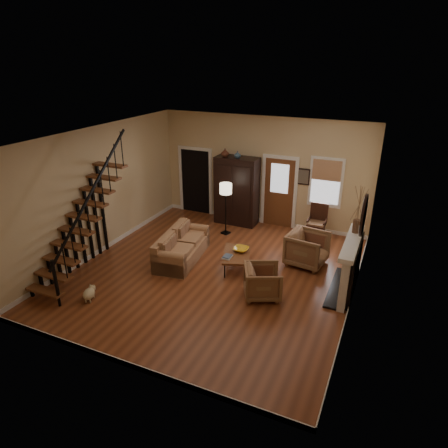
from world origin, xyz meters
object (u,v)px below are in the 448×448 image
at_px(armoire, 237,191).
at_px(armchair_right, 307,249).
at_px(armchair_left, 263,282).
at_px(floor_lamp, 226,209).
at_px(sofa, 182,246).
at_px(coffee_table, 237,261).
at_px(side_chair, 317,222).

xyz_separation_m(armoire, armchair_right, (2.66, -1.80, -0.62)).
xyz_separation_m(armchair_left, floor_lamp, (-2.08, 2.72, 0.41)).
bearing_deg(armchair_left, sofa, 47.41).
xyz_separation_m(sofa, armchair_right, (3.00, 1.04, 0.06)).
distance_m(sofa, armchair_right, 3.18).
height_order(coffee_table, floor_lamp, floor_lamp).
bearing_deg(side_chair, coffee_table, -119.29).
xyz_separation_m(sofa, side_chair, (2.89, 2.65, 0.14)).
height_order(floor_lamp, side_chair, floor_lamp).
bearing_deg(armoire, floor_lamp, -87.97).
bearing_deg(coffee_table, armchair_right, 31.16).
xyz_separation_m(armoire, coffee_table, (1.13, -2.73, -0.84)).
xyz_separation_m(armoire, floor_lamp, (0.03, -0.91, -0.28)).
xyz_separation_m(armoire, side_chair, (2.55, -0.20, -0.54)).
distance_m(sofa, floor_lamp, 2.01).
bearing_deg(floor_lamp, sofa, -100.88).
relative_size(armoire, floor_lamp, 1.36).
relative_size(armoire, side_chair, 2.06).
bearing_deg(floor_lamp, armoire, 92.03).
distance_m(armoire, armchair_left, 4.26).
bearing_deg(floor_lamp, side_chair, 15.78).
relative_size(armchair_left, armchair_right, 0.84).
relative_size(armchair_left, side_chair, 0.78).
bearing_deg(armchair_right, floor_lamp, 78.81).
height_order(armchair_right, floor_lamp, floor_lamp).
bearing_deg(armchair_right, sofa, 116.72).
bearing_deg(side_chair, floor_lamp, -164.22).
relative_size(armoire, coffee_table, 1.92).
height_order(coffee_table, armchair_right, armchair_right).
distance_m(armchair_right, side_chair, 1.61).
xyz_separation_m(sofa, coffee_table, (1.47, 0.12, -0.16)).
height_order(armoire, side_chair, armoire).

